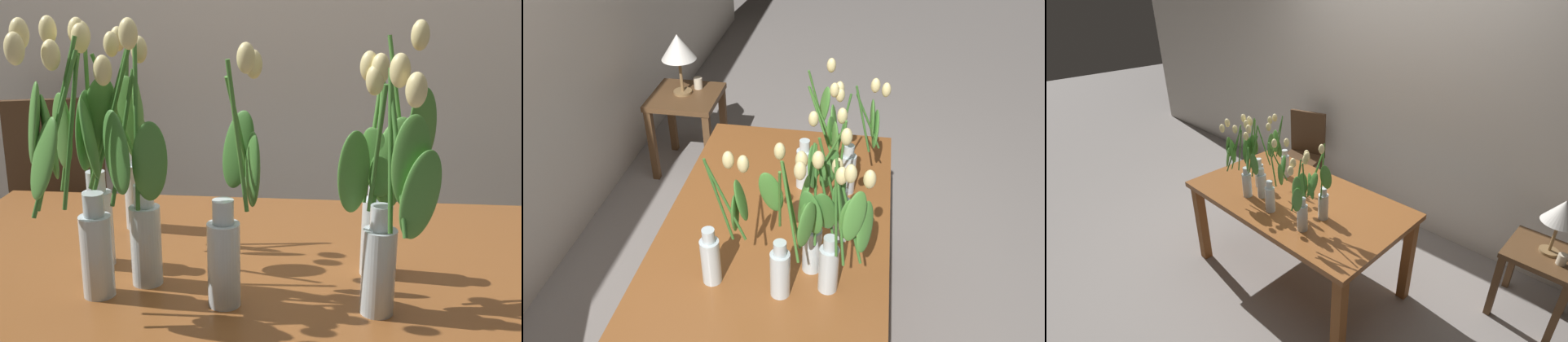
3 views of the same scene
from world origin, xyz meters
The scene contains 11 objects.
dining_table centered at (0.00, 0.00, 0.65)m, with size 1.60×0.90×0.74m.
tulip_vase_0 centered at (-0.30, -0.27, 0.97)m, with size 0.15×0.17×0.59m.
tulip_vase_1 centered at (0.02, -0.23, 0.92)m, with size 0.12×0.18×0.54m.
tulip_vase_2 centered at (-0.31, -0.09, 0.97)m, with size 0.20×0.23×0.58m.
tulip_vase_3 centered at (-0.30, 0.13, 0.92)m, with size 0.11×0.18×0.55m.
tulip_vase_4 centered at (0.33, -0.12, 0.95)m, with size 0.18×0.19×0.58m.
tulip_vase_5 centered at (0.32, -0.28, 0.94)m, with size 0.20×0.22×0.53m.
tulip_vase_6 centered at (-0.21, -0.20, 0.98)m, with size 0.23×0.19×0.59m.
side_table centered at (1.46, 0.86, 0.43)m, with size 0.44×0.44×0.55m.
table_lamp centered at (1.48, 0.88, 0.86)m, with size 0.22×0.22×0.40m.
pillar_candle centered at (1.57, 0.80, 0.59)m, with size 0.06×0.06×0.07m, color beige.
Camera 2 is at (-1.66, -0.32, 2.17)m, focal length 38.36 mm.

